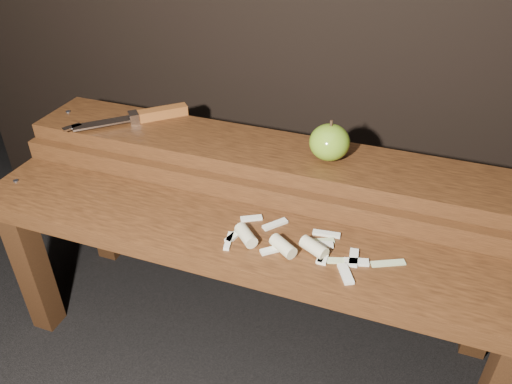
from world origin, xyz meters
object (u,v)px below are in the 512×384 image
(bench_rear_tier, at_px, (271,181))
(knife, at_px, (147,115))
(apple, at_px, (330,142))
(bench_front_tier, at_px, (236,261))

(bench_rear_tier, bearing_deg, knife, 174.07)
(bench_rear_tier, height_order, apple, apple)
(bench_rear_tier, distance_m, apple, 0.18)
(bench_front_tier, relative_size, apple, 13.08)
(bench_front_tier, xyz_separation_m, knife, (-0.34, 0.26, 0.16))
(apple, height_order, knife, apple)
(bench_front_tier, height_order, apple, apple)
(apple, bearing_deg, bench_front_tier, -119.23)
(bench_front_tier, xyz_separation_m, apple, (0.13, 0.23, 0.19))
(bench_rear_tier, bearing_deg, apple, 1.91)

